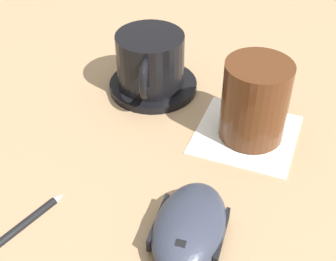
{
  "coord_description": "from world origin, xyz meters",
  "views": [
    {
      "loc": [
        0.1,
        -0.39,
        0.37
      ],
      "look_at": [
        0.02,
        0.01,
        0.03
      ],
      "focal_mm": 50.0,
      "sensor_mm": 36.0,
      "label": 1
    }
  ],
  "objects_px": {
    "computer_mouse": "(190,226)",
    "pen": "(6,235)",
    "drinking_glass": "(255,101)",
    "saucer": "(153,85)",
    "coffee_cup": "(150,61)"
  },
  "relations": [
    {
      "from": "computer_mouse",
      "to": "pen",
      "type": "relative_size",
      "value": 0.89
    },
    {
      "from": "coffee_cup",
      "to": "computer_mouse",
      "type": "distance_m",
      "value": 0.26
    },
    {
      "from": "computer_mouse",
      "to": "pen",
      "type": "distance_m",
      "value": 0.18
    },
    {
      "from": "pen",
      "to": "drinking_glass",
      "type": "bearing_deg",
      "value": 42.7
    },
    {
      "from": "drinking_glass",
      "to": "saucer",
      "type": "bearing_deg",
      "value": 152.27
    },
    {
      "from": "coffee_cup",
      "to": "drinking_glass",
      "type": "height_order",
      "value": "drinking_glass"
    },
    {
      "from": "pen",
      "to": "saucer",
      "type": "bearing_deg",
      "value": 73.47
    },
    {
      "from": "saucer",
      "to": "coffee_cup",
      "type": "height_order",
      "value": "coffee_cup"
    },
    {
      "from": "coffee_cup",
      "to": "drinking_glass",
      "type": "bearing_deg",
      "value": -26.14
    },
    {
      "from": "saucer",
      "to": "coffee_cup",
      "type": "relative_size",
      "value": 0.99
    },
    {
      "from": "computer_mouse",
      "to": "saucer",
      "type": "bearing_deg",
      "value": 110.75
    },
    {
      "from": "coffee_cup",
      "to": "pen",
      "type": "xyz_separation_m",
      "value": [
        -0.08,
        -0.27,
        -0.04
      ]
    },
    {
      "from": "drinking_glass",
      "to": "pen",
      "type": "height_order",
      "value": "drinking_glass"
    },
    {
      "from": "drinking_glass",
      "to": "coffee_cup",
      "type": "bearing_deg",
      "value": 153.86
    },
    {
      "from": "coffee_cup",
      "to": "drinking_glass",
      "type": "relative_size",
      "value": 1.25
    }
  ]
}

